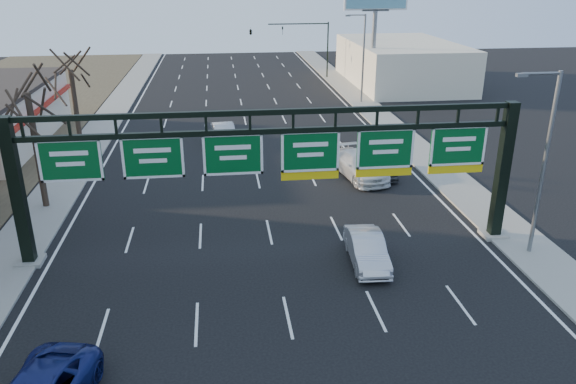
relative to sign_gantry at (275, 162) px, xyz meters
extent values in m
plane|color=black|center=(-0.16, -8.00, -4.63)|extent=(160.00, 160.00, 0.00)
cube|color=gray|center=(-12.96, 12.00, -4.57)|extent=(3.00, 120.00, 0.12)
cube|color=gray|center=(12.64, 12.00, -4.57)|extent=(3.00, 120.00, 0.12)
cube|color=white|center=(-0.16, 12.00, -4.62)|extent=(21.60, 120.00, 0.01)
cube|color=black|center=(-11.86, 0.00, -1.03)|extent=(0.55, 0.55, 7.20)
cube|color=gray|center=(-11.86, 0.00, -4.53)|extent=(1.20, 1.20, 0.20)
cube|color=black|center=(11.54, 0.00, -1.03)|extent=(0.55, 0.55, 7.20)
cube|color=gray|center=(11.54, 0.00, -4.53)|extent=(1.20, 1.20, 0.20)
cube|color=black|center=(-0.16, 0.00, 2.42)|extent=(23.40, 0.25, 0.25)
cube|color=black|center=(-0.16, 0.00, 1.52)|extent=(23.40, 0.25, 0.25)
cube|color=#054C1E|center=(-9.33, 0.00, 0.47)|extent=(2.80, 0.10, 2.00)
cube|color=#054C1E|center=(-5.66, 0.00, 0.47)|extent=(2.80, 0.10, 2.00)
cube|color=#054C1E|center=(-1.99, 0.00, 0.47)|extent=(2.80, 0.10, 2.00)
cube|color=#054C1E|center=(1.67, 0.00, 0.47)|extent=(2.80, 0.10, 2.00)
cube|color=yellow|center=(1.67, 0.00, -0.75)|extent=(2.80, 0.10, 0.40)
cube|color=#054C1E|center=(5.34, 0.00, 0.47)|extent=(2.80, 0.10, 2.00)
cube|color=yellow|center=(5.34, 0.00, -0.75)|extent=(2.80, 0.10, 0.40)
cube|color=#054C1E|center=(9.01, 0.00, 0.47)|extent=(2.80, 0.10, 2.00)
cube|color=yellow|center=(9.01, 0.00, -0.75)|extent=(2.80, 0.10, 0.40)
cube|color=maroon|center=(-16.56, 21.00, -1.63)|extent=(1.20, 18.00, 0.40)
cube|color=beige|center=(19.84, 42.00, -2.13)|extent=(12.00, 20.00, 5.00)
cylinder|color=#2F241A|center=(-12.96, 7.00, -1.09)|extent=(0.36, 0.36, 6.84)
cylinder|color=#2F241A|center=(-12.96, 17.00, -1.28)|extent=(0.36, 0.36, 6.46)
cylinder|color=slate|center=(12.44, -2.00, -0.01)|extent=(0.20, 0.20, 9.00)
cylinder|color=slate|center=(11.54, -2.00, 4.39)|extent=(1.80, 0.12, 0.12)
cube|color=slate|center=(10.64, -2.00, 4.34)|extent=(0.50, 0.22, 0.15)
cylinder|color=slate|center=(12.44, 32.00, -0.01)|extent=(0.20, 0.20, 9.00)
cylinder|color=slate|center=(11.54, 32.00, 4.39)|extent=(1.80, 0.12, 0.12)
cube|color=slate|center=(10.64, 32.00, 4.34)|extent=(0.50, 0.22, 0.15)
cylinder|color=slate|center=(14.84, 37.00, -0.13)|extent=(0.50, 0.50, 9.00)
cube|color=slate|center=(14.84, 37.00, 4.37)|extent=(3.00, 0.30, 0.20)
cylinder|color=black|center=(11.64, 47.00, -1.13)|extent=(0.18, 0.18, 7.00)
cylinder|color=black|center=(7.84, 47.00, 2.17)|extent=(7.60, 0.14, 0.14)
imported|color=black|center=(5.84, 47.00, 1.37)|extent=(0.20, 0.20, 1.00)
imported|color=black|center=(1.84, 47.00, 1.37)|extent=(0.54, 0.54, 1.62)
imported|color=#BBBBC0|center=(4.14, -2.01, -3.90)|extent=(1.78, 4.50, 1.46)
imported|color=silver|center=(6.71, 9.76, -3.79)|extent=(3.36, 6.11, 1.68)
imported|color=#434649|center=(8.08, 10.01, -3.89)|extent=(1.93, 4.41, 1.48)
imported|color=#B1B1B6|center=(-2.21, 18.87, -3.84)|extent=(2.18, 4.92, 1.57)
camera|label=1|loc=(-2.56, -25.13, 8.50)|focal=35.00mm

